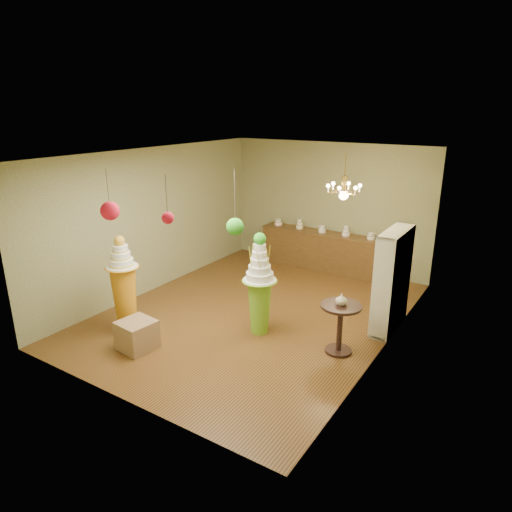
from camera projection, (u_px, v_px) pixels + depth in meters
The scene contains 17 objects.
floor at pixel (255, 313), 8.77m from camera, with size 6.50×6.50×0.00m, color #593818.
ceiling at pixel (254, 154), 7.83m from camera, with size 6.50×6.50×0.00m, color silver.
wall_back at pixel (328, 206), 10.90m from camera, with size 5.00×0.04×3.00m, color gray.
wall_front at pixel (114, 298), 5.70m from camera, with size 5.00×0.04×3.00m, color gray.
wall_left at pixel (155, 220), 9.58m from camera, with size 0.04×6.50×3.00m, color gray.
wall_right at pixel (391, 262), 7.02m from camera, with size 0.04×6.50×3.00m, color gray.
pedestal_green at pixel (260, 293), 7.80m from camera, with size 0.59×0.59×1.81m.
pedestal_orange at pixel (124, 292), 7.83m from camera, with size 0.55×0.55×1.75m.
burlap_riser at pixel (137, 335), 7.41m from camera, with size 0.53×0.53×0.49m, color #957451.
sideboard at pixel (321, 250), 11.00m from camera, with size 3.04×0.54×1.16m.
shelving_unit at pixel (392, 280), 7.93m from camera, with size 0.33×1.20×1.80m.
round_table at pixel (340, 322), 7.21m from camera, with size 0.68×0.68×0.83m.
vase at pixel (342, 299), 7.09m from camera, with size 0.18×0.18×0.19m, color beige.
pom_red_left at pixel (110, 211), 6.13m from camera, with size 0.26×0.26×0.69m.
pom_green_mid at pixel (235, 227), 6.59m from camera, with size 0.26×0.26×1.00m.
pom_red_right at pixel (168, 218), 5.71m from camera, with size 0.16×0.16×0.63m.
chandelier at pixel (344, 192), 8.23m from camera, with size 0.87×0.87×0.85m.
Camera 1 is at (4.32, -6.71, 3.79)m, focal length 32.00 mm.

